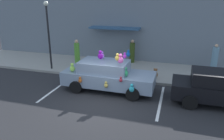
{
  "coord_description": "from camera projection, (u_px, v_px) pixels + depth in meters",
  "views": [
    {
      "loc": [
        3.06,
        -8.43,
        4.62
      ],
      "look_at": [
        -0.18,
        2.2,
        0.9
      ],
      "focal_mm": 34.95,
      "sensor_mm": 36.0,
      "label": 1
    }
  ],
  "objects": [
    {
      "name": "ground_plane",
      "position": [
        102.0,
        104.0,
        9.95
      ],
      "size": [
        60.0,
        60.0,
        0.0
      ],
      "primitive_type": "plane",
      "color": "#262628"
    },
    {
      "name": "sidewalk",
      "position": [
        127.0,
        69.0,
        14.46
      ],
      "size": [
        24.0,
        4.0,
        0.15
      ],
      "primitive_type": "cube",
      "color": "gray",
      "rests_on": "ground"
    },
    {
      "name": "storefront_building",
      "position": [
        135.0,
        18.0,
        15.42
      ],
      "size": [
        24.0,
        1.25,
        6.4
      ],
      "color": "slate",
      "rests_on": "ground"
    },
    {
      "name": "parking_stripe_front",
      "position": [
        161.0,
        101.0,
        10.15
      ],
      "size": [
        0.12,
        3.6,
        0.01
      ],
      "primitive_type": "cube",
      "color": "silver",
      "rests_on": "ground"
    },
    {
      "name": "parking_stripe_rear",
      "position": [
        57.0,
        88.0,
        11.66
      ],
      "size": [
        0.12,
        3.6,
        0.01
      ],
      "primitive_type": "cube",
      "color": "silver",
      "rests_on": "ground"
    },
    {
      "name": "plush_covered_car",
      "position": [
        107.0,
        75.0,
        11.2
      ],
      "size": [
        4.7,
        2.03,
        2.19
      ],
      "color": "gray",
      "rests_on": "ground"
    },
    {
      "name": "parked_sedan_behind",
      "position": [
        221.0,
        88.0,
        9.62
      ],
      "size": [
        4.33,
        1.88,
        1.54
      ],
      "color": "black",
      "rests_on": "ground"
    },
    {
      "name": "teddy_bear_on_sidewalk",
      "position": [
        155.0,
        73.0,
        12.65
      ],
      "size": [
        0.3,
        0.25,
        0.58
      ],
      "color": "brown",
      "rests_on": "sidewalk"
    },
    {
      "name": "street_lamp_post",
      "position": [
        48.0,
        29.0,
        13.58
      ],
      "size": [
        0.28,
        0.28,
        4.25
      ],
      "color": "black",
      "rests_on": "sidewalk"
    },
    {
      "name": "pedestrian_near_shopfront",
      "position": [
        214.0,
        60.0,
        13.37
      ],
      "size": [
        0.38,
        0.38,
        1.8
      ],
      "color": "#658CA1",
      "rests_on": "sidewalk"
    },
    {
      "name": "pedestrian_walking_past",
      "position": [
        77.0,
        54.0,
        14.55
      ],
      "size": [
        0.36,
        0.36,
        1.83
      ],
      "color": "#539631",
      "rests_on": "sidewalk"
    },
    {
      "name": "pedestrian_by_lamp",
      "position": [
        132.0,
        52.0,
        15.5
      ],
      "size": [
        0.36,
        0.36,
        1.65
      ],
      "color": "#314317",
      "rests_on": "sidewalk"
    }
  ]
}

